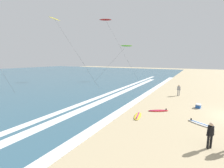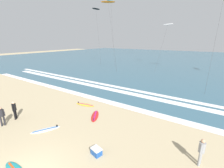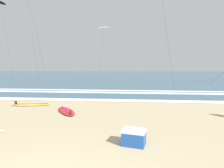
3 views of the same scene
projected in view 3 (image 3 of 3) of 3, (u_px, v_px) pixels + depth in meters
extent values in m
cube|color=#386075|center=(126.00, 74.00, 56.45)|extent=(140.00, 90.00, 0.01)
cube|color=white|center=(127.00, 101.00, 12.11)|extent=(58.24, 0.99, 0.01)
cube|color=white|center=(88.00, 92.00, 16.18)|extent=(50.86, 1.07, 0.01)
cube|color=white|center=(117.00, 90.00, 17.39)|extent=(59.93, 0.82, 0.01)
ellipsoid|color=red|center=(66.00, 111.00, 9.08)|extent=(1.63, 2.09, 0.09)
cube|color=#BF198C|center=(66.00, 110.00, 9.08)|extent=(1.04, 1.56, 0.01)
cube|color=black|center=(71.00, 112.00, 8.34)|extent=(0.08, 0.11, 0.16)
ellipsoid|color=yellow|center=(31.00, 105.00, 10.64)|extent=(2.18, 0.99, 0.09)
cube|color=#BF198C|center=(31.00, 104.00, 10.63)|extent=(1.77, 0.44, 0.01)
cube|color=black|center=(16.00, 103.00, 10.55)|extent=(0.12, 0.04, 0.16)
ellipsoid|color=black|center=(0.00, 2.00, 39.14)|extent=(1.05, 3.26, 0.43)
cylinder|color=#333333|center=(7.00, 38.00, 36.69)|extent=(5.96, 5.71, 15.30)
cylinder|color=#333333|center=(36.00, 33.00, 28.89)|extent=(4.83, 3.75, 14.56)
ellipsoid|color=white|center=(103.00, 28.00, 38.86)|extent=(3.15, 2.29, 0.43)
cylinder|color=#333333|center=(101.00, 51.00, 34.84)|extent=(0.59, 8.94, 10.11)
cylinder|color=#333333|center=(32.00, 34.00, 34.48)|extent=(4.70, 5.20, 16.19)
cylinder|color=#333333|center=(167.00, 32.00, 25.26)|extent=(0.05, 10.82, 13.41)
cube|color=#1E4C9E|center=(134.00, 139.00, 5.22)|extent=(0.68, 0.56, 0.36)
cube|color=silver|center=(134.00, 131.00, 5.20)|extent=(0.70, 0.58, 0.08)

